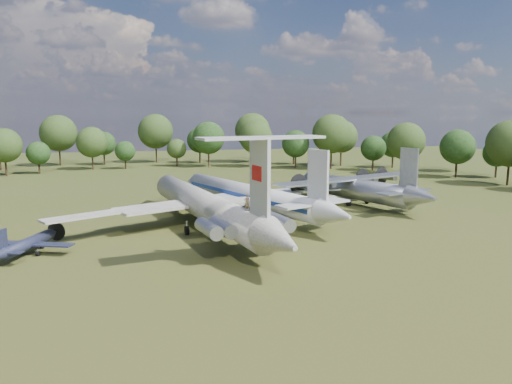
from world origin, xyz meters
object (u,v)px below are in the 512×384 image
object	(u,v)px
an12_transport	(354,191)
small_prop_west	(28,246)
person_on_il62	(247,203)
il62_airliner	(204,210)
tu104_jet	(249,199)

from	to	relation	value
an12_transport	small_prop_west	xyz separation A→B (m)	(-51.36, -21.46, -1.35)
an12_transport	person_on_il62	xyz separation A→B (m)	(-26.56, -28.58, 4.08)
il62_airliner	person_on_il62	world-z (taller)	person_on_il62
person_on_il62	small_prop_west	bearing A→B (deg)	-8.83
il62_airliner	small_prop_west	xyz separation A→B (m)	(-21.95, -8.12, -1.73)
an12_transport	il62_airliner	bearing A→B (deg)	-175.58
il62_airliner	tu104_jet	xyz separation A→B (m)	(8.64, 9.28, -0.29)
an12_transport	small_prop_west	size ratio (longest dim) A/B	2.56
il62_airliner	small_prop_west	distance (m)	23.47
il62_airliner	an12_transport	bearing A→B (deg)	13.79
il62_airliner	an12_transport	distance (m)	32.30
tu104_jet	small_prop_west	bearing A→B (deg)	-170.84
an12_transport	tu104_jet	bearing A→B (deg)	171.07
il62_airliner	person_on_il62	distance (m)	15.95
small_prop_west	an12_transport	bearing A→B (deg)	44.26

